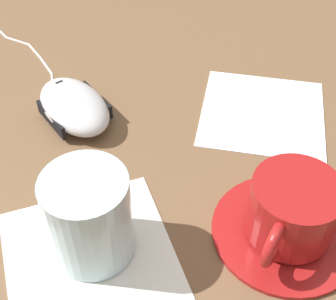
# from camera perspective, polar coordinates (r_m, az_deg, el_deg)

# --- Properties ---
(ground_plane) EXTENTS (3.00, 3.00, 0.00)m
(ground_plane) POSITION_cam_1_polar(r_m,az_deg,el_deg) (0.50, 2.75, -5.30)
(ground_plane) COLOR brown
(saucer) EXTENTS (0.14, 0.14, 0.01)m
(saucer) POSITION_cam_1_polar(r_m,az_deg,el_deg) (0.47, 14.03, -9.48)
(saucer) COLOR maroon
(saucer) RESTS_ON ground
(coffee_cup) EXTENTS (0.10, 0.08, 0.06)m
(coffee_cup) POSITION_cam_1_polar(r_m,az_deg,el_deg) (0.45, 14.90, -7.04)
(coffee_cup) COLOR maroon
(coffee_cup) RESTS_ON saucer
(computer_mouse) EXTENTS (0.14, 0.12, 0.04)m
(computer_mouse) POSITION_cam_1_polar(r_m,az_deg,el_deg) (0.58, -11.37, 5.27)
(computer_mouse) COLOR silver
(computer_mouse) RESTS_ON ground
(mouse_cable) EXTENTS (0.19, 0.21, 0.00)m
(mouse_cable) POSITION_cam_1_polar(r_m,az_deg,el_deg) (0.75, -18.59, 12.21)
(mouse_cable) COLOR white
(mouse_cable) RESTS_ON ground
(napkin_under_glass) EXTENTS (0.19, 0.19, 0.00)m
(napkin_under_glass) POSITION_cam_1_polar(r_m,az_deg,el_deg) (0.46, -9.52, -12.56)
(napkin_under_glass) COLOR silver
(napkin_under_glass) RESTS_ON ground
(drinking_glass) EXTENTS (0.08, 0.08, 0.09)m
(drinking_glass) POSITION_cam_1_polar(r_m,az_deg,el_deg) (0.42, -9.57, -8.05)
(drinking_glass) COLOR silver
(drinking_glass) RESTS_ON napkin_under_glass
(napkin_spare) EXTENTS (0.18, 0.18, 0.00)m
(napkin_spare) POSITION_cam_1_polar(r_m,az_deg,el_deg) (0.60, 11.44, 4.50)
(napkin_spare) COLOR white
(napkin_spare) RESTS_ON ground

